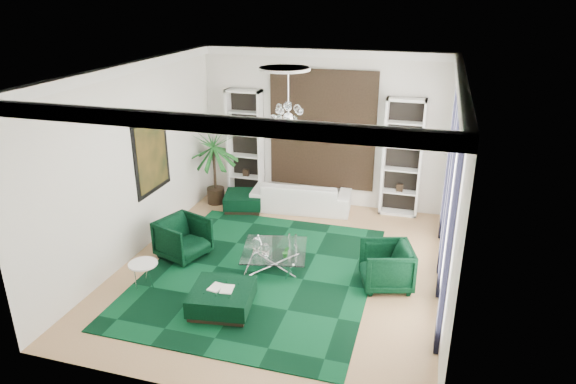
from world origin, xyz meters
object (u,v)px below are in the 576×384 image
(coffee_table, at_px, (275,259))
(armchair_left, at_px, (183,238))
(ottoman_front, at_px, (222,299))
(armchair_right, at_px, (386,266))
(sofa, at_px, (301,196))
(palm, at_px, (214,158))
(side_table, at_px, (144,276))
(ottoman_side, at_px, (244,201))

(coffee_table, bearing_deg, armchair_left, -178.64)
(ottoman_front, bearing_deg, armchair_right, 30.79)
(sofa, distance_m, armchair_right, 3.83)
(armchair_right, distance_m, palm, 5.40)
(sofa, bearing_deg, side_table, 62.29)
(sofa, xyz_separation_m, coffee_table, (0.26, -2.96, -0.14))
(palm, bearing_deg, ottoman_side, -11.65)
(armchair_left, height_order, armchair_right, same)
(sofa, bearing_deg, ottoman_front, 82.55)
(armchair_left, height_order, side_table, armchair_left)
(armchair_right, bearing_deg, sofa, -158.14)
(armchair_right, height_order, ottoman_front, armchair_right)
(side_table, bearing_deg, armchair_left, 84.60)
(sofa, distance_m, side_table, 4.65)
(coffee_table, bearing_deg, palm, 131.58)
(armchair_right, height_order, coffee_table, armchair_right)
(armchair_right, bearing_deg, coffee_table, -107.46)
(sofa, distance_m, palm, 2.35)
(sofa, xyz_separation_m, ottoman_front, (-0.18, -4.52, -0.15))
(palm, bearing_deg, sofa, 5.59)
(palm, bearing_deg, armchair_right, -31.38)
(coffee_table, relative_size, ottoman_side, 1.33)
(sofa, height_order, side_table, sofa)
(sofa, relative_size, palm, 1.00)
(sofa, bearing_deg, palm, 0.36)
(armchair_left, distance_m, palm, 2.95)
(ottoman_side, distance_m, side_table, 3.94)
(coffee_table, distance_m, ottoman_front, 1.61)
(armchair_right, relative_size, ottoman_side, 0.99)
(coffee_table, distance_m, side_table, 2.44)
(coffee_table, xyz_separation_m, palm, (-2.44, 2.75, 0.99))
(armchair_left, height_order, ottoman_front, armchair_left)
(ottoman_front, distance_m, palm, 4.85)
(coffee_table, xyz_separation_m, side_table, (-2.04, -1.33, 0.04))
(armchair_right, height_order, ottoman_side, armchair_right)
(armchair_left, bearing_deg, coffee_table, -69.42)
(side_table, bearing_deg, sofa, 67.53)
(armchair_right, bearing_deg, armchair_left, -106.41)
(sofa, xyz_separation_m, side_table, (-1.78, -4.30, -0.10))
(side_table, xyz_separation_m, palm, (-0.40, 4.09, 0.95))
(armchair_right, bearing_deg, palm, -137.98)
(palm, bearing_deg, coffee_table, -48.42)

